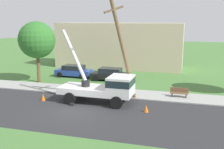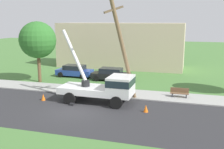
{
  "view_description": "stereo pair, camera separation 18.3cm",
  "coord_description": "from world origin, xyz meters",
  "px_view_note": "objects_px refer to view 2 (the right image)",
  "views": [
    {
      "loc": [
        8.01,
        -17.58,
        6.78
      ],
      "look_at": [
        2.15,
        3.01,
        2.37
      ],
      "focal_mm": 42.3,
      "sensor_mm": 36.0,
      "label": 1
    },
    {
      "loc": [
        8.18,
        -17.53,
        6.78
      ],
      "look_at": [
        2.15,
        3.01,
        2.37
      ],
      "focal_mm": 42.3,
      "sensor_mm": 36.0,
      "label": 2
    }
  ],
  "objects_px": {
    "traffic_cone_behind": "(43,97)",
    "roadside_tree_near": "(38,40)",
    "traffic_cone_curbside": "(122,97)",
    "parked_sedan_blue": "(75,71)",
    "utility_truck": "(106,86)",
    "leaning_utility_pole": "(123,49)",
    "parked_sedan_black": "(111,74)",
    "traffic_cone_ahead": "(146,108)",
    "park_bench": "(179,93)"
  },
  "relations": [
    {
      "from": "utility_truck",
      "to": "roadside_tree_near",
      "type": "xyz_separation_m",
      "value": [
        -9.42,
        5.23,
        3.26
      ]
    },
    {
      "from": "traffic_cone_ahead",
      "to": "leaning_utility_pole",
      "type": "bearing_deg",
      "value": 135.88
    },
    {
      "from": "leaning_utility_pole",
      "to": "roadside_tree_near",
      "type": "relative_size",
      "value": 1.31
    },
    {
      "from": "parked_sedan_black",
      "to": "roadside_tree_near",
      "type": "relative_size",
      "value": 0.66
    },
    {
      "from": "traffic_cone_behind",
      "to": "roadside_tree_near",
      "type": "height_order",
      "value": "roadside_tree_near"
    },
    {
      "from": "utility_truck",
      "to": "traffic_cone_curbside",
      "type": "relative_size",
      "value": 12.07
    },
    {
      "from": "traffic_cone_ahead",
      "to": "traffic_cone_behind",
      "type": "distance_m",
      "value": 8.98
    },
    {
      "from": "parked_sedan_black",
      "to": "roadside_tree_near",
      "type": "height_order",
      "value": "roadside_tree_near"
    },
    {
      "from": "traffic_cone_curbside",
      "to": "roadside_tree_near",
      "type": "distance_m",
      "value": 12.07
    },
    {
      "from": "traffic_cone_ahead",
      "to": "parked_sedan_black",
      "type": "relative_size",
      "value": 0.13
    },
    {
      "from": "utility_truck",
      "to": "leaning_utility_pole",
      "type": "bearing_deg",
      "value": 39.73
    },
    {
      "from": "traffic_cone_ahead",
      "to": "parked_sedan_black",
      "type": "distance_m",
      "value": 11.05
    },
    {
      "from": "utility_truck",
      "to": "parked_sedan_black",
      "type": "height_order",
      "value": "utility_truck"
    },
    {
      "from": "traffic_cone_curbside",
      "to": "parked_sedan_black",
      "type": "relative_size",
      "value": 0.13
    },
    {
      "from": "traffic_cone_behind",
      "to": "parked_sedan_black",
      "type": "distance_m",
      "value": 9.69
    },
    {
      "from": "traffic_cone_ahead",
      "to": "traffic_cone_behind",
      "type": "xyz_separation_m",
      "value": [
        -8.97,
        0.47,
        0.0
      ]
    },
    {
      "from": "traffic_cone_behind",
      "to": "traffic_cone_curbside",
      "type": "height_order",
      "value": "same"
    },
    {
      "from": "utility_truck",
      "to": "traffic_cone_curbside",
      "type": "xyz_separation_m",
      "value": [
        1.06,
        1.17,
        -1.13
      ]
    },
    {
      "from": "utility_truck",
      "to": "park_bench",
      "type": "distance_m",
      "value": 6.71
    },
    {
      "from": "traffic_cone_behind",
      "to": "traffic_cone_curbside",
      "type": "xyz_separation_m",
      "value": [
        6.45,
        2.01,
        0.0
      ]
    },
    {
      "from": "roadside_tree_near",
      "to": "traffic_cone_behind",
      "type": "bearing_deg",
      "value": -56.4
    },
    {
      "from": "traffic_cone_behind",
      "to": "traffic_cone_curbside",
      "type": "relative_size",
      "value": 1.0
    },
    {
      "from": "utility_truck",
      "to": "traffic_cone_ahead",
      "type": "xyz_separation_m",
      "value": [
        3.58,
        -1.31,
        -1.13
      ]
    },
    {
      "from": "traffic_cone_behind",
      "to": "roadside_tree_near",
      "type": "distance_m",
      "value": 8.51
    },
    {
      "from": "traffic_cone_curbside",
      "to": "parked_sedan_blue",
      "type": "distance_m",
      "value": 11.1
    },
    {
      "from": "traffic_cone_behind",
      "to": "roadside_tree_near",
      "type": "bearing_deg",
      "value": 123.6
    },
    {
      "from": "leaning_utility_pole",
      "to": "parked_sedan_blue",
      "type": "distance_m",
      "value": 11.92
    },
    {
      "from": "leaning_utility_pole",
      "to": "parked_sedan_black",
      "type": "xyz_separation_m",
      "value": [
        -3.19,
        7.23,
        -3.76
      ]
    },
    {
      "from": "leaning_utility_pole",
      "to": "park_bench",
      "type": "xyz_separation_m",
      "value": [
        4.64,
        2.17,
        -4.01
      ]
    },
    {
      "from": "utility_truck",
      "to": "traffic_cone_ahead",
      "type": "relative_size",
      "value": 12.07
    },
    {
      "from": "leaning_utility_pole",
      "to": "traffic_cone_curbside",
      "type": "relative_size",
      "value": 15.59
    },
    {
      "from": "traffic_cone_behind",
      "to": "traffic_cone_curbside",
      "type": "bearing_deg",
      "value": 17.31
    },
    {
      "from": "traffic_cone_behind",
      "to": "parked_sedan_blue",
      "type": "xyz_separation_m",
      "value": [
        -1.47,
        9.78,
        0.43
      ]
    },
    {
      "from": "parked_sedan_blue",
      "to": "roadside_tree_near",
      "type": "distance_m",
      "value": 5.99
    },
    {
      "from": "utility_truck",
      "to": "parked_sedan_blue",
      "type": "relative_size",
      "value": 1.53
    },
    {
      "from": "traffic_cone_behind",
      "to": "traffic_cone_ahead",
      "type": "bearing_deg",
      "value": -3.01
    },
    {
      "from": "traffic_cone_curbside",
      "to": "park_bench",
      "type": "height_order",
      "value": "park_bench"
    },
    {
      "from": "traffic_cone_ahead",
      "to": "roadside_tree_near",
      "type": "xyz_separation_m",
      "value": [
        -13.0,
        6.55,
        4.38
      ]
    },
    {
      "from": "leaning_utility_pole",
      "to": "traffic_cone_ahead",
      "type": "xyz_separation_m",
      "value": [
        2.38,
        -2.31,
        -4.2
      ]
    },
    {
      "from": "parked_sedan_black",
      "to": "traffic_cone_behind",
      "type": "bearing_deg",
      "value": -110.54
    },
    {
      "from": "traffic_cone_curbside",
      "to": "leaning_utility_pole",
      "type": "bearing_deg",
      "value": -51.76
    },
    {
      "from": "traffic_cone_ahead",
      "to": "park_bench",
      "type": "bearing_deg",
      "value": 63.21
    },
    {
      "from": "traffic_cone_curbside",
      "to": "park_bench",
      "type": "bearing_deg",
      "value": 22.69
    },
    {
      "from": "utility_truck",
      "to": "parked_sedan_black",
      "type": "relative_size",
      "value": 1.53
    },
    {
      "from": "traffic_cone_ahead",
      "to": "roadside_tree_near",
      "type": "bearing_deg",
      "value": 153.28
    },
    {
      "from": "parked_sedan_blue",
      "to": "park_bench",
      "type": "height_order",
      "value": "parked_sedan_blue"
    },
    {
      "from": "parked_sedan_black",
      "to": "traffic_cone_ahead",
      "type": "bearing_deg",
      "value": -59.71
    },
    {
      "from": "utility_truck",
      "to": "roadside_tree_near",
      "type": "relative_size",
      "value": 1.01
    },
    {
      "from": "utility_truck",
      "to": "park_bench",
      "type": "bearing_deg",
      "value": 28.46
    },
    {
      "from": "leaning_utility_pole",
      "to": "traffic_cone_curbside",
      "type": "bearing_deg",
      "value": 128.24
    }
  ]
}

